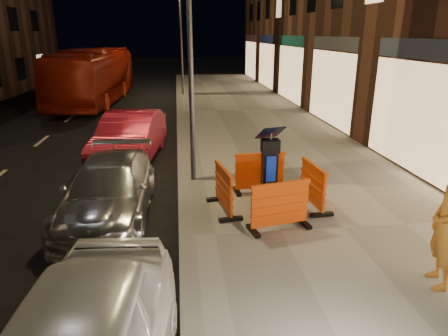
{
  "coord_description": "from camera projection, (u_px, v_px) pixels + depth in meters",
  "views": [
    {
      "loc": [
        -0.07,
        -6.56,
        3.68
      ],
      "look_at": [
        0.8,
        1.0,
        1.1
      ],
      "focal_mm": 32.0,
      "sensor_mm": 36.0,
      "label": 1
    }
  ],
  "objects": [
    {
      "name": "car_red",
      "position": [
        132.0,
        159.0,
        12.25
      ],
      "size": [
        2.08,
        4.5,
        1.43
      ],
      "primitive_type": "imported",
      "rotation": [
        0.0,
        0.0,
        -0.13
      ],
      "color": "maroon",
      "rests_on": "ground"
    },
    {
      "name": "barrier_front",
      "position": [
        280.0,
        206.0,
        7.45
      ],
      "size": [
        1.28,
        0.73,
        0.94
      ],
      "primitive_type": "cube",
      "rotation": [
        0.0,
        0.0,
        0.21
      ],
      "color": "#F64D0C",
      "rests_on": "sidewalk"
    },
    {
      "name": "kerb",
      "position": [
        187.0,
        240.0,
        7.34
      ],
      "size": [
        0.3,
        60.0,
        0.15
      ],
      "primitive_type": "cube",
      "color": "slate",
      "rests_on": "ground"
    },
    {
      "name": "ground_plane",
      "position": [
        187.0,
        243.0,
        7.36
      ],
      "size": [
        120.0,
        120.0,
        0.0
      ],
      "primitive_type": "plane",
      "color": "black",
      "rests_on": "ground"
    },
    {
      "name": "sidewalk",
      "position": [
        343.0,
        231.0,
        7.67
      ],
      "size": [
        6.0,
        60.0,
        0.15
      ],
      "primitive_type": "cube",
      "color": "gray",
      "rests_on": "ground"
    },
    {
      "name": "man",
      "position": [
        448.0,
        226.0,
        5.63
      ],
      "size": [
        0.59,
        0.77,
        1.89
      ],
      "primitive_type": "imported",
      "rotation": [
        0.0,
        0.0,
        -1.79
      ],
      "color": "#A5631E",
      "rests_on": "sidewalk"
    },
    {
      "name": "barrier_bldgside",
      "position": [
        313.0,
        186.0,
        8.44
      ],
      "size": [
        0.6,
        1.24,
        0.94
      ],
      "primitive_type": "cube",
      "rotation": [
        0.0,
        0.0,
        1.66
      ],
      "color": "#F64D0C",
      "rests_on": "sidewalk"
    },
    {
      "name": "street_lamp_mid",
      "position": [
        190.0,
        57.0,
        9.2
      ],
      "size": [
        0.12,
        0.12,
        6.0
      ],
      "primitive_type": "cylinder",
      "color": "#3F3F44",
      "rests_on": "sidewalk"
    },
    {
      "name": "parking_kiosk",
      "position": [
        269.0,
        171.0,
        8.22
      ],
      "size": [
        0.59,
        0.59,
        1.68
      ],
      "primitive_type": "cube",
      "rotation": [
        0.0,
        0.0,
        0.12
      ],
      "color": "black",
      "rests_on": "sidewalk"
    },
    {
      "name": "bus_doubledecker",
      "position": [
        97.0,
        103.0,
        22.24
      ],
      "size": [
        3.02,
        10.57,
        2.91
      ],
      "primitive_type": "imported",
      "rotation": [
        0.0,
        0.0,
        -0.06
      ],
      "color": "maroon",
      "rests_on": "ground"
    },
    {
      "name": "barrier_back",
      "position": [
        260.0,
        172.0,
        9.23
      ],
      "size": [
        1.23,
        0.58,
        0.94
      ],
      "primitive_type": "cube",
      "rotation": [
        0.0,
        0.0,
        0.07
      ],
      "color": "#F64D0C",
      "rests_on": "sidewalk"
    },
    {
      "name": "barrier_kerbside",
      "position": [
        224.0,
        189.0,
        8.24
      ],
      "size": [
        0.68,
        1.26,
        0.94
      ],
      "primitive_type": "cube",
      "rotation": [
        0.0,
        0.0,
        1.73
      ],
      "color": "#F64D0C",
      "rests_on": "sidewalk"
    },
    {
      "name": "car_silver",
      "position": [
        112.0,
        217.0,
        8.43
      ],
      "size": [
        1.81,
        4.2,
        1.21
      ],
      "primitive_type": "imported",
      "rotation": [
        0.0,
        0.0,
        -0.03
      ],
      "color": "silver",
      "rests_on": "ground"
    },
    {
      "name": "street_lamp_far",
      "position": [
        181.0,
        43.0,
        23.31
      ],
      "size": [
        0.12,
        0.12,
        6.0
      ],
      "primitive_type": "cylinder",
      "color": "#3F3F44",
      "rests_on": "sidewalk"
    }
  ]
}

